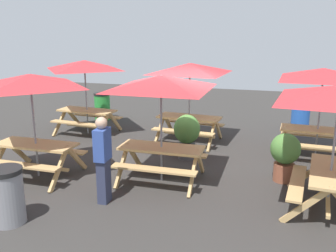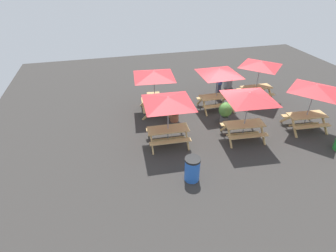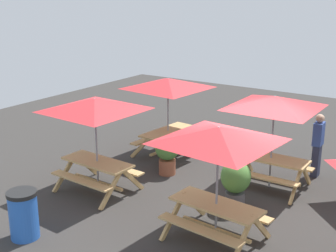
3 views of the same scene
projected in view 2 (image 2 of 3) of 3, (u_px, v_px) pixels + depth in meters
ground_plane at (225, 120)px, 13.54m from camera, size 24.00×24.00×0.00m
picnic_table_0 at (154, 77)px, 13.23m from camera, size 2.81×2.81×2.34m
picnic_table_1 at (219, 74)px, 13.55m from camera, size 2.83×2.83×2.34m
picnic_table_2 at (168, 104)px, 10.78m from camera, size 2.82×2.82×2.34m
picnic_table_3 at (315, 91)px, 11.82m from camera, size 2.17×2.17×2.34m
picnic_table_4 at (260, 66)px, 14.57m from camera, size 2.01×2.01×2.34m
picnic_table_5 at (249, 99)px, 11.13m from camera, size 2.82×2.82×2.34m
trash_bin_blue at (192, 169)px, 9.62m from camera, size 0.59×0.59×0.98m
trash_bin_gray at (228, 80)px, 16.81m from camera, size 0.59×0.59×0.98m
potted_plant_0 at (174, 110)px, 13.16m from camera, size 0.64×0.64×1.06m
potted_plant_1 at (225, 112)px, 12.94m from camera, size 0.66×0.66×1.14m
person_standing at (219, 83)px, 15.37m from camera, size 0.23×0.37×1.67m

